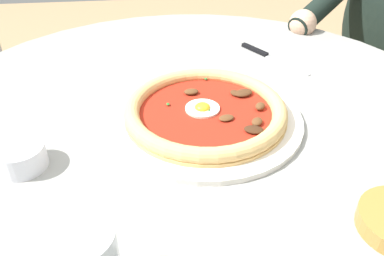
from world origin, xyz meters
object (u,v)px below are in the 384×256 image
Objects in this scene: steak_knife at (264,54)px; ramekin_capers at (21,156)px; pizza_on_plate at (206,113)px; dining_table at (194,172)px.

ramekin_capers is (0.35, -0.46, 0.02)m from steak_knife.
steak_knife is 2.28× the size of ramekin_capers.
pizza_on_plate reaches higher than steak_knife.
steak_knife is 0.58m from ramekin_capers.
dining_table is 0.33m from steak_knife.
dining_table is at bearing 111.42° from ramekin_capers.
pizza_on_plate is at bearing -33.94° from steak_knife.
steak_knife is (-0.25, 0.17, -0.01)m from pizza_on_plate.
ramekin_capers reaches higher than steak_knife.
dining_table is 6.23× the size of steak_knife.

